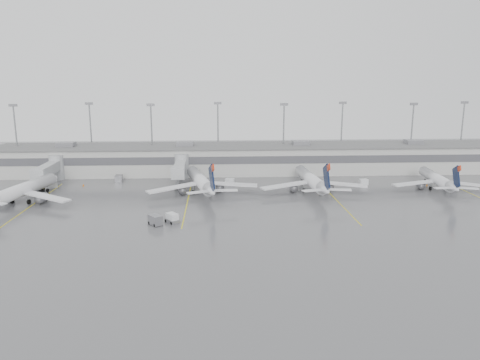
{
  "coord_description": "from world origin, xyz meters",
  "views": [
    {
      "loc": [
        -10.82,
        -81.6,
        28.56
      ],
      "look_at": [
        -5.25,
        24.0,
        5.0
      ],
      "focal_mm": 35.0,
      "sensor_mm": 36.0,
      "label": 1
    }
  ],
  "objects_px": {
    "jet_far_left": "(21,190)",
    "jet_far_right": "(438,179)",
    "baggage_tug": "(172,219)",
    "jet_mid_left": "(201,181)",
    "jet_mid_right": "(312,180)"
  },
  "relations": [
    {
      "from": "jet_mid_left",
      "to": "jet_far_right",
      "type": "height_order",
      "value": "jet_mid_left"
    },
    {
      "from": "jet_far_left",
      "to": "jet_far_right",
      "type": "distance_m",
      "value": 101.66
    },
    {
      "from": "jet_mid_left",
      "to": "jet_mid_right",
      "type": "height_order",
      "value": "jet_mid_left"
    },
    {
      "from": "jet_far_left",
      "to": "jet_mid_right",
      "type": "distance_m",
      "value": 69.07
    },
    {
      "from": "jet_mid_left",
      "to": "baggage_tug",
      "type": "distance_m",
      "value": 24.26
    },
    {
      "from": "jet_mid_left",
      "to": "jet_far_right",
      "type": "xyz_separation_m",
      "value": [
        60.38,
        0.55,
        -0.39
      ]
    },
    {
      "from": "jet_far_right",
      "to": "baggage_tug",
      "type": "xyz_separation_m",
      "value": [
        -65.52,
        -24.14,
        -1.98
      ]
    },
    {
      "from": "baggage_tug",
      "to": "jet_far_left",
      "type": "bearing_deg",
      "value": 118.5
    },
    {
      "from": "jet_mid_right",
      "to": "jet_far_right",
      "type": "relative_size",
      "value": 1.12
    },
    {
      "from": "jet_mid_left",
      "to": "jet_mid_right",
      "type": "xyz_separation_m",
      "value": [
        27.7,
        0.12,
        -0.06
      ]
    },
    {
      "from": "jet_far_right",
      "to": "baggage_tug",
      "type": "bearing_deg",
      "value": -153.68
    },
    {
      "from": "jet_far_left",
      "to": "jet_mid_left",
      "type": "bearing_deg",
      "value": 22.17
    },
    {
      "from": "jet_far_left",
      "to": "jet_far_right",
      "type": "relative_size",
      "value": 1.11
    },
    {
      "from": "jet_mid_left",
      "to": "baggage_tug",
      "type": "xyz_separation_m",
      "value": [
        -5.14,
        -23.59,
        -2.38
      ]
    },
    {
      "from": "baggage_tug",
      "to": "jet_mid_left",
      "type": "bearing_deg",
      "value": 41.04
    }
  ]
}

